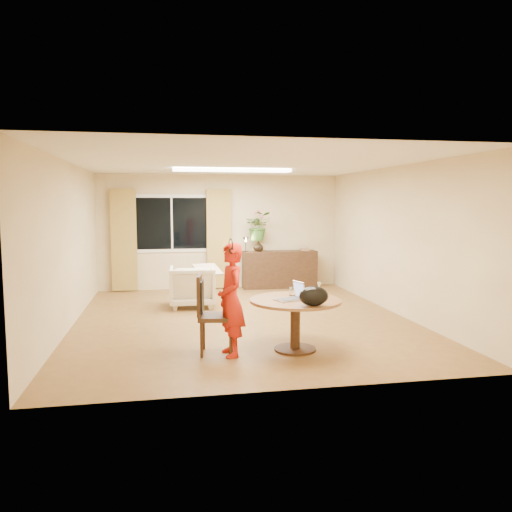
{
  "coord_description": "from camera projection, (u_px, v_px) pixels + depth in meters",
  "views": [
    {
      "loc": [
        -1.28,
        -8.14,
        1.94
      ],
      "look_at": [
        0.19,
        -0.2,
        1.09
      ],
      "focal_mm": 35.0,
      "sensor_mm": 36.0,
      "label": 1
    }
  ],
  "objects": [
    {
      "name": "ceiling_panel",
      "position": [
        232.0,
        170.0,
        9.3
      ],
      "size": [
        2.2,
        0.35,
        0.05
      ],
      "primitive_type": "cube",
      "color": "white",
      "rests_on": "ceiling"
    },
    {
      "name": "dining_chair",
      "position": [
        217.0,
        314.0,
        6.45
      ],
      "size": [
        0.56,
        0.52,
        1.03
      ],
      "primitive_type": null,
      "rotation": [
        0.0,
        0.0,
        -0.15
      ],
      "color": "black",
      "rests_on": "floor"
    },
    {
      "name": "wall_back",
      "position": [
        221.0,
        232.0,
        11.44
      ],
      "size": [
        5.5,
        0.0,
        5.5
      ],
      "primitive_type": "plane",
      "rotation": [
        1.57,
        0.0,
        0.0
      ],
      "color": "tan",
      "rests_on": "floor"
    },
    {
      "name": "laptop",
      "position": [
        289.0,
        291.0,
        6.5
      ],
      "size": [
        0.43,
        0.35,
        0.25
      ],
      "primitive_type": null,
      "rotation": [
        0.0,
        0.0,
        0.33
      ],
      "color": "#B7B7BC",
      "rests_on": "dining_table"
    },
    {
      "name": "ceiling",
      "position": [
        242.0,
        163.0,
        8.13
      ],
      "size": [
        6.5,
        6.5,
        0.0
      ],
      "primitive_type": "plane",
      "rotation": [
        3.14,
        0.0,
        0.0
      ],
      "color": "white",
      "rests_on": "wall_back"
    },
    {
      "name": "curtain_left",
      "position": [
        124.0,
        240.0,
        10.97
      ],
      "size": [
        0.55,
        0.08,
        2.25
      ],
      "primitive_type": "cube",
      "color": "olive",
      "rests_on": "wall_back"
    },
    {
      "name": "curtain_right",
      "position": [
        219.0,
        239.0,
        11.36
      ],
      "size": [
        0.55,
        0.08,
        2.25
      ],
      "primitive_type": "cube",
      "color": "olive",
      "rests_on": "wall_back"
    },
    {
      "name": "bouquet",
      "position": [
        258.0,
        226.0,
        11.35
      ],
      "size": [
        0.65,
        0.58,
        0.66
      ],
      "primitive_type": "imported",
      "rotation": [
        0.0,
        0.0,
        -0.12
      ],
      "color": "#276325",
      "rests_on": "vase"
    },
    {
      "name": "desk_lamp",
      "position": [
        246.0,
        244.0,
        11.28
      ],
      "size": [
        0.16,
        0.16,
        0.35
      ],
      "primitive_type": null,
      "rotation": [
        0.0,
        0.0,
        0.13
      ],
      "color": "black",
      "rests_on": "sideboard"
    },
    {
      "name": "wine_glass",
      "position": [
        319.0,
        289.0,
        6.77
      ],
      "size": [
        0.09,
        0.09,
        0.2
      ],
      "primitive_type": null,
      "rotation": [
        0.0,
        0.0,
        0.26
      ],
      "color": "white",
      "rests_on": "dining_table"
    },
    {
      "name": "window",
      "position": [
        172.0,
        223.0,
        11.2
      ],
      "size": [
        1.7,
        0.03,
        1.3
      ],
      "color": "white",
      "rests_on": "wall_back"
    },
    {
      "name": "throw",
      "position": [
        207.0,
        265.0,
        9.34
      ],
      "size": [
        0.57,
        0.64,
        0.03
      ],
      "primitive_type": null,
      "rotation": [
        0.0,
        0.0,
        0.24
      ],
      "color": "beige",
      "rests_on": "armchair"
    },
    {
      "name": "child",
      "position": [
        231.0,
        300.0,
        6.35
      ],
      "size": [
        0.57,
        0.42,
        1.45
      ],
      "primitive_type": "imported",
      "rotation": [
        0.0,
        0.0,
        -1.42
      ],
      "color": "#B40D1A",
      "rests_on": "floor"
    },
    {
      "name": "sideboard",
      "position": [
        280.0,
        269.0,
        11.54
      ],
      "size": [
        1.71,
        0.42,
        0.86
      ],
      "primitive_type": "cube",
      "color": "black",
      "rests_on": "floor"
    },
    {
      "name": "dining_table",
      "position": [
        295.0,
        310.0,
        6.59
      ],
      "size": [
        1.21,
        1.21,
        0.69
      ],
      "color": "brown",
      "rests_on": "floor"
    },
    {
      "name": "pot_lid",
      "position": [
        309.0,
        294.0,
        6.89
      ],
      "size": [
        0.24,
        0.24,
        0.04
      ],
      "primitive_type": null,
      "rotation": [
        0.0,
        0.0,
        -0.07
      ],
      "color": "white",
      "rests_on": "dining_table"
    },
    {
      "name": "wall_right",
      "position": [
        397.0,
        240.0,
        8.76
      ],
      "size": [
        0.0,
        6.5,
        6.5
      ],
      "primitive_type": "plane",
      "rotation": [
        1.57,
        0.0,
        -1.57
      ],
      "color": "tan",
      "rests_on": "floor"
    },
    {
      "name": "armchair",
      "position": [
        192.0,
        286.0,
        9.42
      ],
      "size": [
        0.87,
        0.89,
        0.78
      ],
      "primitive_type": "imported",
      "rotation": [
        0.0,
        0.0,
        3.1
      ],
      "color": "beige",
      "rests_on": "floor"
    },
    {
      "name": "vase",
      "position": [
        258.0,
        246.0,
        11.39
      ],
      "size": [
        0.27,
        0.27,
        0.25
      ],
      "primitive_type": "imported",
      "rotation": [
        0.0,
        0.0,
        0.15
      ],
      "color": "black",
      "rests_on": "sideboard"
    },
    {
      "name": "book_stack",
      "position": [
        305.0,
        249.0,
        11.6
      ],
      "size": [
        0.21,
        0.17,
        0.08
      ],
      "primitive_type": null,
      "rotation": [
        0.0,
        0.0,
        0.22
      ],
      "color": "#8C6547",
      "rests_on": "sideboard"
    },
    {
      "name": "handbag",
      "position": [
        314.0,
        296.0,
        6.12
      ],
      "size": [
        0.41,
        0.3,
        0.25
      ],
      "primitive_type": null,
      "rotation": [
        0.0,
        0.0,
        -0.23
      ],
      "color": "black",
      "rests_on": "dining_table"
    },
    {
      "name": "wall_left",
      "position": [
        68.0,
        245.0,
        7.76
      ],
      "size": [
        0.0,
        6.5,
        6.5
      ],
      "primitive_type": "plane",
      "rotation": [
        1.57,
        0.0,
        1.57
      ],
      "color": "tan",
      "rests_on": "floor"
    },
    {
      "name": "tumbler",
      "position": [
        292.0,
        291.0,
        6.83
      ],
      "size": [
        0.09,
        0.09,
        0.12
      ],
      "primitive_type": null,
      "rotation": [
        0.0,
        0.0,
        0.05
      ],
      "color": "white",
      "rests_on": "dining_table"
    },
    {
      "name": "floor",
      "position": [
        243.0,
        319.0,
        8.4
      ],
      "size": [
        6.5,
        6.5,
        0.0
      ],
      "primitive_type": "plane",
      "color": "brown",
      "rests_on": "ground"
    }
  ]
}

